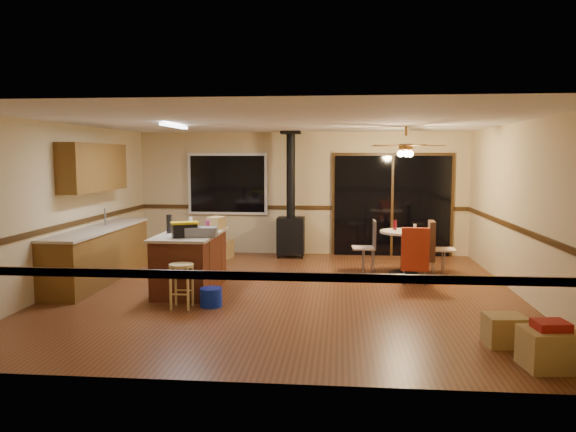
# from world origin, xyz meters

# --- Properties ---
(floor) EXTENTS (7.00, 7.00, 0.00)m
(floor) POSITION_xyz_m (0.00, 0.00, 0.00)
(floor) COLOR #5D3119
(floor) RESTS_ON ground
(ceiling) EXTENTS (7.00, 7.00, 0.00)m
(ceiling) POSITION_xyz_m (0.00, 0.00, 2.60)
(ceiling) COLOR silver
(ceiling) RESTS_ON ground
(wall_back) EXTENTS (7.00, 0.00, 7.00)m
(wall_back) POSITION_xyz_m (0.00, 3.50, 1.30)
(wall_back) COLOR tan
(wall_back) RESTS_ON ground
(wall_front) EXTENTS (7.00, 0.00, 7.00)m
(wall_front) POSITION_xyz_m (0.00, -3.50, 1.30)
(wall_front) COLOR tan
(wall_front) RESTS_ON ground
(wall_left) EXTENTS (0.00, 7.00, 7.00)m
(wall_left) POSITION_xyz_m (-3.50, 0.00, 1.30)
(wall_left) COLOR tan
(wall_left) RESTS_ON ground
(wall_right) EXTENTS (0.00, 7.00, 7.00)m
(wall_right) POSITION_xyz_m (3.50, 0.00, 1.30)
(wall_right) COLOR tan
(wall_right) RESTS_ON ground
(chair_rail) EXTENTS (7.00, 7.00, 0.08)m
(chair_rail) POSITION_xyz_m (0.00, 0.00, 1.00)
(chair_rail) COLOR #37220D
(chair_rail) RESTS_ON ground
(window) EXTENTS (1.72, 0.10, 1.32)m
(window) POSITION_xyz_m (-1.60, 3.45, 1.50)
(window) COLOR black
(window) RESTS_ON ground
(sliding_door) EXTENTS (2.52, 0.10, 2.10)m
(sliding_door) POSITION_xyz_m (1.90, 3.45, 1.05)
(sliding_door) COLOR black
(sliding_door) RESTS_ON ground
(lower_cabinets) EXTENTS (0.60, 3.00, 0.86)m
(lower_cabinets) POSITION_xyz_m (-3.20, 0.50, 0.43)
(lower_cabinets) COLOR brown
(lower_cabinets) RESTS_ON ground
(countertop) EXTENTS (0.64, 3.04, 0.04)m
(countertop) POSITION_xyz_m (-3.20, 0.50, 0.88)
(countertop) COLOR #BEAD94
(countertop) RESTS_ON lower_cabinets
(upper_cabinets) EXTENTS (0.35, 2.00, 0.80)m
(upper_cabinets) POSITION_xyz_m (-3.33, 0.70, 1.90)
(upper_cabinets) COLOR brown
(upper_cabinets) RESTS_ON ground
(kitchen_island) EXTENTS (0.88, 1.68, 0.90)m
(kitchen_island) POSITION_xyz_m (-1.50, 0.00, 0.45)
(kitchen_island) COLOR #502314
(kitchen_island) RESTS_ON ground
(wood_stove) EXTENTS (0.55, 0.50, 2.52)m
(wood_stove) POSITION_xyz_m (-0.20, 3.05, 0.73)
(wood_stove) COLOR black
(wood_stove) RESTS_ON ground
(ceiling_fan) EXTENTS (0.24, 0.24, 0.55)m
(ceiling_fan) POSITION_xyz_m (1.94, 1.51, 2.21)
(ceiling_fan) COLOR brown
(ceiling_fan) RESTS_ON ceiling
(fluorescent_strip) EXTENTS (0.10, 1.20, 0.04)m
(fluorescent_strip) POSITION_xyz_m (-1.80, 0.30, 2.56)
(fluorescent_strip) COLOR white
(fluorescent_strip) RESTS_ON ceiling
(toolbox_grey) EXTENTS (0.48, 0.29, 0.14)m
(toolbox_grey) POSITION_xyz_m (-1.23, -0.38, 0.97)
(toolbox_grey) COLOR slate
(toolbox_grey) RESTS_ON kitchen_island
(toolbox_black) EXTENTS (0.40, 0.31, 0.19)m
(toolbox_black) POSITION_xyz_m (-1.46, -0.43, 1.00)
(toolbox_black) COLOR black
(toolbox_black) RESTS_ON kitchen_island
(toolbox_yellow_lid) EXTENTS (0.44, 0.35, 0.03)m
(toolbox_yellow_lid) POSITION_xyz_m (-1.46, -0.43, 1.11)
(toolbox_yellow_lid) COLOR gold
(toolbox_yellow_lid) RESTS_ON toolbox_black
(box_on_island) EXTENTS (0.28, 0.34, 0.20)m
(box_on_island) POSITION_xyz_m (-1.21, 0.56, 1.00)
(box_on_island) COLOR #A08147
(box_on_island) RESTS_ON kitchen_island
(bottle_dark) EXTENTS (0.11, 0.11, 0.29)m
(bottle_dark) POSITION_xyz_m (-1.82, -0.02, 1.05)
(bottle_dark) COLOR black
(bottle_dark) RESTS_ON kitchen_island
(bottle_pink) EXTENTS (0.09, 0.09, 0.22)m
(bottle_pink) POSITION_xyz_m (-1.18, -0.16, 1.01)
(bottle_pink) COLOR #D84C8C
(bottle_pink) RESTS_ON kitchen_island
(bottle_white) EXTENTS (0.07, 0.07, 0.19)m
(bottle_white) POSITION_xyz_m (-1.64, 0.58, 0.99)
(bottle_white) COLOR white
(bottle_white) RESTS_ON kitchen_island
(bar_stool) EXTENTS (0.41, 0.41, 0.62)m
(bar_stool) POSITION_xyz_m (-1.34, -1.04, 0.31)
(bar_stool) COLOR tan
(bar_stool) RESTS_ON floor
(blue_bucket) EXTENTS (0.40, 0.40, 0.26)m
(blue_bucket) POSITION_xyz_m (-0.96, -0.92, 0.13)
(blue_bucket) COLOR #0D25B7
(blue_bucket) RESTS_ON floor
(dining_table) EXTENTS (0.84, 0.84, 0.78)m
(dining_table) POSITION_xyz_m (1.94, 1.51, 0.53)
(dining_table) COLOR black
(dining_table) RESTS_ON ground
(glass_red) EXTENTS (0.07, 0.07, 0.18)m
(glass_red) POSITION_xyz_m (1.79, 1.61, 0.87)
(glass_red) COLOR #590C14
(glass_red) RESTS_ON dining_table
(glass_cream) EXTENTS (0.07, 0.07, 0.13)m
(glass_cream) POSITION_xyz_m (2.12, 1.46, 0.84)
(glass_cream) COLOR beige
(glass_cream) RESTS_ON dining_table
(chair_left) EXTENTS (0.42, 0.41, 0.51)m
(chair_left) POSITION_xyz_m (1.35, 1.61, 0.59)
(chair_left) COLOR #C1AA8F
(chair_left) RESTS_ON ground
(chair_near) EXTENTS (0.46, 0.50, 0.70)m
(chair_near) POSITION_xyz_m (2.02, 0.63, 0.60)
(chair_near) COLOR #C1AA8F
(chair_near) RESTS_ON ground
(chair_right) EXTENTS (0.48, 0.45, 0.70)m
(chair_right) POSITION_xyz_m (2.46, 1.57, 0.60)
(chair_right) COLOR #C1AA8F
(chair_right) RESTS_ON ground
(box_under_window) EXTENTS (0.55, 0.47, 0.38)m
(box_under_window) POSITION_xyz_m (-1.65, 2.84, 0.19)
(box_under_window) COLOR #A08147
(box_under_window) RESTS_ON floor
(box_corner_a) EXTENTS (0.57, 0.50, 0.39)m
(box_corner_a) POSITION_xyz_m (2.88, -2.88, 0.20)
(box_corner_a) COLOR #A08147
(box_corner_a) RESTS_ON floor
(box_corner_b) EXTENTS (0.46, 0.40, 0.34)m
(box_corner_b) POSITION_xyz_m (2.64, -2.22, 0.17)
(box_corner_b) COLOR #A08147
(box_corner_b) RESTS_ON floor
(box_small_red) EXTENTS (0.35, 0.30, 0.08)m
(box_small_red) POSITION_xyz_m (2.88, -2.88, 0.44)
(box_small_red) COLOR maroon
(box_small_red) RESTS_ON box_corner_a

